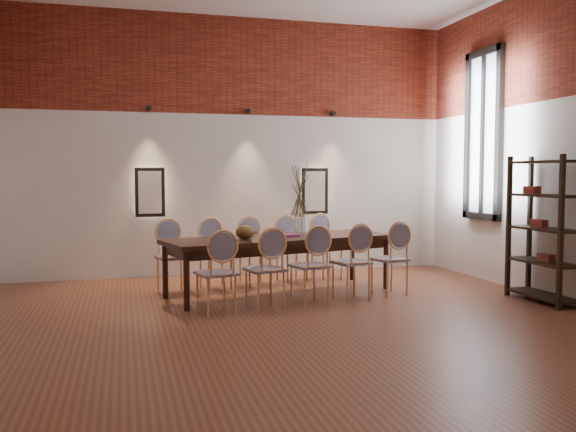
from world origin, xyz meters
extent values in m
cube|color=brown|center=(0.00, 0.00, -0.01)|extent=(7.00, 7.00, 0.02)
cube|color=silver|center=(0.00, 3.55, 2.00)|extent=(7.00, 0.10, 4.00)
cube|color=silver|center=(0.00, -3.55, 2.00)|extent=(7.00, 0.10, 4.00)
cube|color=maroon|center=(0.00, 3.48, 3.25)|extent=(7.00, 0.02, 1.50)
cube|color=#FFEAC6|center=(-1.30, 3.45, 1.30)|extent=(0.36, 0.06, 0.66)
cube|color=#FFEAC6|center=(1.30, 3.45, 1.30)|extent=(0.36, 0.06, 0.66)
cylinder|color=black|center=(-1.30, 3.42, 2.55)|extent=(0.08, 0.10, 0.08)
cylinder|color=black|center=(0.20, 3.42, 2.55)|extent=(0.08, 0.10, 0.08)
cylinder|color=black|center=(1.60, 3.42, 2.55)|extent=(0.08, 0.10, 0.08)
cube|color=silver|center=(3.46, 2.00, 2.15)|extent=(0.02, 0.78, 2.38)
cube|color=black|center=(3.44, 2.00, 2.15)|extent=(0.08, 0.90, 2.50)
cube|color=black|center=(3.44, 2.00, 2.15)|extent=(0.06, 0.06, 2.40)
cube|color=black|center=(0.29, 1.75, 0.38)|extent=(3.16, 1.64, 0.75)
cylinder|color=silver|center=(0.58, 1.82, 0.90)|extent=(0.14, 0.14, 0.30)
ellipsoid|color=brown|center=(-0.21, 1.58, 0.84)|extent=(0.24, 0.24, 0.18)
cube|color=#882666|center=(0.40, 1.76, 0.77)|extent=(0.29, 0.24, 0.03)
camera|label=1|loc=(-1.69, -5.95, 1.56)|focal=38.00mm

